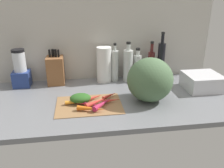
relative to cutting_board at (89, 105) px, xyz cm
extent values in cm
cube|color=slate|center=(13.94, 10.12, -1.90)|extent=(170.00, 80.00, 3.00)
cube|color=#BCB7AD|center=(13.94, 48.62, 29.60)|extent=(170.00, 3.00, 60.00)
cube|color=#997047|center=(0.00, 0.00, 0.00)|extent=(39.86, 28.42, 0.80)
cone|color=red|center=(5.10, -0.32, 1.91)|extent=(16.10, 12.75, 3.02)
cone|color=orange|center=(0.80, -8.82, 1.85)|extent=(16.64, 7.35, 2.91)
cone|color=#B2264C|center=(0.56, -2.18, 1.43)|extent=(15.91, 9.06, 2.06)
cone|color=red|center=(13.80, 0.82, 1.54)|extent=(11.10, 3.92, 2.28)
cone|color=orange|center=(-6.36, 1.64, 1.58)|extent=(16.06, 2.75, 2.36)
cone|color=red|center=(4.14, 6.78, 1.57)|extent=(11.26, 7.77, 2.34)
cone|color=#B2264C|center=(8.01, -3.96, 2.14)|extent=(14.05, 15.16, 3.48)
cone|color=red|center=(13.71, 8.10, 1.59)|extent=(10.94, 9.18, 2.37)
ellipsoid|color=#2D6023|center=(-5.05, 3.40, 3.15)|extent=(13.00, 10.00, 5.50)
ellipsoid|color=#4C6B47|center=(38.16, 1.70, 13.48)|extent=(28.53, 27.01, 27.76)
cube|color=brown|center=(-22.20, 39.90, 9.83)|extent=(12.05, 12.94, 20.46)
cylinder|color=black|center=(-25.37, 40.39, 22.81)|extent=(1.66, 1.66, 5.50)
cylinder|color=black|center=(-23.26, 41.64, 22.81)|extent=(1.92, 1.92, 5.50)
cylinder|color=black|center=(-21.15, 40.64, 22.81)|extent=(1.92, 1.92, 5.50)
cylinder|color=black|center=(-19.04, 39.29, 22.81)|extent=(1.41, 1.41, 5.50)
cube|color=navy|center=(-46.43, 38.10, 5.28)|extent=(11.71, 11.71, 11.36)
cylinder|color=silver|center=(-46.43, 38.10, 18.09)|extent=(8.78, 8.78, 14.25)
cylinder|color=black|center=(-46.43, 38.10, 26.11)|extent=(8.96, 8.96, 1.80)
cylinder|color=white|center=(13.93, 39.62, 12.91)|extent=(11.15, 11.15, 26.62)
cylinder|color=silver|center=(22.12, 39.41, 11.42)|extent=(5.31, 5.31, 23.65)
cylinder|color=silver|center=(22.12, 39.41, 25.28)|extent=(1.96, 1.96, 4.07)
cylinder|color=black|center=(22.12, 39.41, 28.11)|extent=(2.26, 2.26, 1.60)
cylinder|color=silver|center=(32.08, 38.34, 11.53)|extent=(7.25, 7.25, 23.86)
cylinder|color=silver|center=(32.08, 38.34, 25.85)|extent=(2.91, 2.91, 4.77)
cylinder|color=black|center=(32.08, 38.34, 29.03)|extent=(3.34, 3.34, 1.60)
cylinder|color=silver|center=(40.46, 42.43, 8.94)|extent=(6.16, 6.16, 18.67)
cylinder|color=silver|center=(40.46, 42.43, 20.32)|extent=(2.88, 2.88, 4.10)
cylinder|color=black|center=(40.46, 42.43, 23.17)|extent=(3.31, 3.31, 1.60)
cylinder|color=#471919|center=(50.40, 39.05, 10.38)|extent=(5.07, 5.07, 21.56)
cylinder|color=#471919|center=(50.40, 39.05, 24.56)|extent=(2.31, 2.31, 6.79)
cylinder|color=black|center=(50.40, 39.05, 28.75)|extent=(2.66, 2.66, 1.60)
cylinder|color=black|center=(57.68, 37.49, 13.86)|extent=(5.63, 5.63, 28.52)
cylinder|color=black|center=(57.68, 37.49, 31.53)|extent=(2.31, 2.31, 6.81)
cylinder|color=black|center=(57.68, 37.49, 35.74)|extent=(2.66, 2.66, 1.60)
cube|color=silver|center=(80.51, 14.16, 5.08)|extent=(24.00, 22.96, 10.96)
camera|label=1|loc=(-4.42, -127.31, 64.55)|focal=37.21mm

